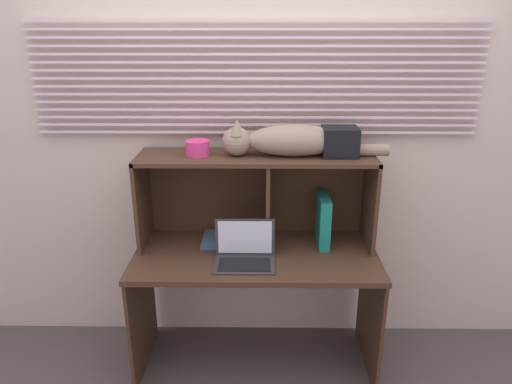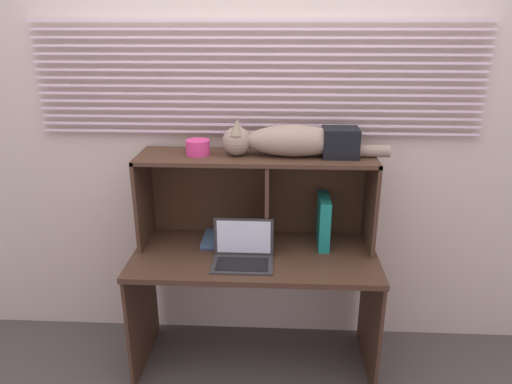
{
  "view_description": "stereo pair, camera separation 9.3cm",
  "coord_description": "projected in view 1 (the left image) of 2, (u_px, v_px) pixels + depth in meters",
  "views": [
    {
      "loc": [
        0.03,
        -2.07,
        1.89
      ],
      "look_at": [
        0.0,
        0.33,
        1.02
      ],
      "focal_mm": 32.92,
      "sensor_mm": 36.0,
      "label": 1
    },
    {
      "loc": [
        0.12,
        -2.07,
        1.89
      ],
      "look_at": [
        0.0,
        0.33,
        1.02
      ],
      "focal_mm": 32.92,
      "sensor_mm": 36.0,
      "label": 2
    }
  ],
  "objects": [
    {
      "name": "book_stack",
      "position": [
        220.0,
        240.0,
        2.66
      ],
      "size": [
        0.2,
        0.25,
        0.03
      ],
      "color": "#3D4A79",
      "rests_on": "desk"
    },
    {
      "name": "laptop",
      "position": [
        245.0,
        254.0,
        2.43
      ],
      "size": [
        0.31,
        0.21,
        0.22
      ],
      "color": "#313131",
      "rests_on": "desk"
    },
    {
      "name": "cat",
      "position": [
        286.0,
        141.0,
        2.46
      ],
      "size": [
        0.88,
        0.18,
        0.19
      ],
      "color": "gray",
      "rests_on": "hutch_shelf_unit"
    },
    {
      "name": "storage_box",
      "position": [
        340.0,
        142.0,
        2.46
      ],
      "size": [
        0.19,
        0.16,
        0.15
      ],
      "primitive_type": "cube",
      "color": "black",
      "rests_on": "hutch_shelf_unit"
    },
    {
      "name": "back_panel_with_blinds",
      "position": [
        256.0,
        140.0,
        2.68
      ],
      "size": [
        4.4,
        0.08,
        2.5
      ],
      "color": "beige",
      "rests_on": "ground"
    },
    {
      "name": "desk",
      "position": [
        256.0,
        276.0,
        2.59
      ],
      "size": [
        1.32,
        0.61,
        0.71
      ],
      "color": "#442D1E",
      "rests_on": "ground"
    },
    {
      "name": "small_basket",
      "position": [
        198.0,
        148.0,
        2.48
      ],
      "size": [
        0.13,
        0.13,
        0.08
      ],
      "primitive_type": "cylinder",
      "color": "#D5387A",
      "rests_on": "hutch_shelf_unit"
    },
    {
      "name": "binder_upright",
      "position": [
        323.0,
        220.0,
        2.61
      ],
      "size": [
        0.06,
        0.23,
        0.28
      ],
      "primitive_type": "cube",
      "color": "#167D6D",
      "rests_on": "desk"
    },
    {
      "name": "hutch_shelf_unit",
      "position": [
        258.0,
        183.0,
        2.57
      ],
      "size": [
        1.27,
        0.33,
        0.51
      ],
      "color": "#442D1E",
      "rests_on": "desk"
    }
  ]
}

